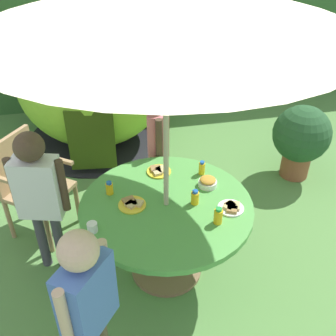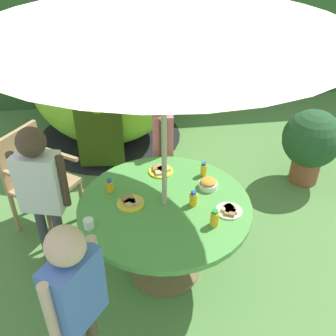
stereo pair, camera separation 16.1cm
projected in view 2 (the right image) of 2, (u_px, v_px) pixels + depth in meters
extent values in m
cube|color=#548442|center=(165.00, 270.00, 3.23)|extent=(10.00, 10.00, 0.02)
cube|color=#33602D|center=(131.00, 19.00, 5.46)|extent=(9.00, 0.70, 2.19)
cylinder|color=brown|center=(165.00, 268.00, 3.22)|extent=(0.56, 0.56, 0.03)
cylinder|color=brown|center=(165.00, 240.00, 3.05)|extent=(0.12, 0.12, 0.64)
cylinder|color=#519E47|center=(165.00, 206.00, 2.85)|extent=(1.25, 1.25, 0.04)
cylinder|color=#B7AD8C|center=(164.00, 155.00, 2.60)|extent=(0.04, 0.04, 2.20)
cylinder|color=tan|center=(51.00, 227.00, 3.33)|extent=(0.04, 0.04, 0.42)
cylinder|color=tan|center=(82.00, 200.00, 3.63)|extent=(0.04, 0.04, 0.42)
cylinder|color=tan|center=(15.00, 212.00, 3.49)|extent=(0.04, 0.04, 0.42)
cylinder|color=tan|center=(47.00, 187.00, 3.79)|extent=(0.04, 0.04, 0.42)
cube|color=tan|center=(44.00, 186.00, 3.43)|extent=(0.64, 0.63, 0.04)
cube|color=tan|center=(20.00, 155.00, 3.37)|extent=(0.29, 0.39, 0.47)
cube|color=tan|center=(22.00, 178.00, 3.16)|extent=(0.39, 0.30, 0.03)
cube|color=tan|center=(56.00, 153.00, 3.46)|extent=(0.39, 0.30, 0.03)
ellipsoid|color=#8CC633|center=(105.00, 78.00, 4.58)|extent=(1.89, 1.80, 1.54)
cylinder|color=black|center=(111.00, 135.00, 5.01)|extent=(1.94, 1.94, 0.01)
cube|color=#314511|center=(100.00, 138.00, 4.13)|extent=(0.48, 0.09, 0.69)
cylinder|color=brown|center=(305.00, 170.00, 4.17)|extent=(0.30, 0.30, 0.26)
sphere|color=#234C28|center=(312.00, 139.00, 3.95)|extent=(0.59, 0.59, 0.59)
cylinder|color=brown|center=(163.00, 176.00, 3.82)|extent=(0.08, 0.08, 0.55)
cylinder|color=brown|center=(163.00, 184.00, 3.71)|extent=(0.08, 0.08, 0.55)
cube|color=#EA727F|center=(163.00, 133.00, 3.48)|extent=(0.21, 0.34, 0.46)
cylinder|color=#4C3828|center=(163.00, 122.00, 3.61)|extent=(0.06, 0.06, 0.42)
cylinder|color=#4C3828|center=(163.00, 142.00, 3.32)|extent=(0.06, 0.06, 0.42)
sphere|color=#4C3828|center=(163.00, 98.00, 3.29)|extent=(0.21, 0.21, 0.21)
cylinder|color=#3F3F47|center=(44.00, 233.00, 3.18)|extent=(0.08, 0.08, 0.56)
cylinder|color=#3F3F47|center=(60.00, 234.00, 3.16)|extent=(0.08, 0.08, 0.56)
cube|color=white|center=(40.00, 182.00, 2.88)|extent=(0.36, 0.26, 0.47)
cylinder|color=#4C3828|center=(16.00, 178.00, 2.88)|extent=(0.06, 0.06, 0.42)
cylinder|color=#4C3828|center=(63.00, 181.00, 2.85)|extent=(0.06, 0.06, 0.42)
sphere|color=#4C3828|center=(31.00, 142.00, 2.69)|extent=(0.21, 0.21, 0.21)
cylinder|color=brown|center=(93.00, 336.00, 2.44)|extent=(0.08, 0.08, 0.55)
cube|color=#4C72C6|center=(74.00, 291.00, 2.10)|extent=(0.33, 0.36, 0.46)
cylinder|color=#D8B293|center=(50.00, 313.00, 1.96)|extent=(0.06, 0.06, 0.42)
cylinder|color=#D8B293|center=(95.00, 265.00, 2.22)|extent=(0.06, 0.06, 0.42)
sphere|color=#D8B293|center=(65.00, 246.00, 1.91)|extent=(0.21, 0.21, 0.21)
cylinder|color=white|center=(208.00, 185.00, 2.98)|extent=(0.14, 0.14, 0.04)
ellipsoid|color=gold|center=(208.00, 181.00, 2.96)|extent=(0.12, 0.12, 0.04)
cylinder|color=white|center=(229.00, 211.00, 2.76)|extent=(0.19, 0.19, 0.01)
cube|color=tan|center=(232.00, 209.00, 2.76)|extent=(0.11, 0.11, 0.02)
cube|color=#9E7547|center=(229.00, 207.00, 2.77)|extent=(0.08, 0.08, 0.02)
cube|color=tan|center=(227.00, 210.00, 2.75)|extent=(0.09, 0.09, 0.02)
cube|color=#9E7547|center=(230.00, 212.00, 2.73)|extent=(0.09, 0.09, 0.02)
cylinder|color=yellow|center=(131.00, 203.00, 2.83)|extent=(0.20, 0.20, 0.01)
cube|color=tan|center=(136.00, 202.00, 2.82)|extent=(0.09, 0.09, 0.02)
cube|color=#9E7547|center=(128.00, 199.00, 2.84)|extent=(0.11, 0.11, 0.02)
cube|color=tan|center=(130.00, 203.00, 2.81)|extent=(0.10, 0.10, 0.02)
cylinder|color=yellow|center=(161.00, 171.00, 3.16)|extent=(0.19, 0.19, 0.01)
cube|color=tan|center=(164.00, 169.00, 3.16)|extent=(0.11, 0.11, 0.02)
cube|color=#9E7547|center=(158.00, 168.00, 3.17)|extent=(0.08, 0.08, 0.02)
cube|color=tan|center=(159.00, 172.00, 3.12)|extent=(0.07, 0.07, 0.02)
cylinder|color=yellow|center=(193.00, 199.00, 2.81)|extent=(0.06, 0.06, 0.10)
cylinder|color=blue|center=(194.00, 193.00, 2.77)|extent=(0.04, 0.04, 0.02)
cylinder|color=yellow|center=(204.00, 170.00, 3.10)|extent=(0.05, 0.05, 0.10)
cylinder|color=blue|center=(204.00, 164.00, 3.07)|extent=(0.04, 0.04, 0.02)
cylinder|color=yellow|center=(215.00, 219.00, 2.63)|extent=(0.06, 0.06, 0.11)
cylinder|color=green|center=(215.00, 212.00, 2.59)|extent=(0.04, 0.04, 0.02)
cylinder|color=yellow|center=(110.00, 186.00, 2.94)|extent=(0.05, 0.05, 0.09)
cylinder|color=blue|center=(109.00, 181.00, 2.91)|extent=(0.04, 0.04, 0.02)
cylinder|color=white|center=(89.00, 224.00, 2.62)|extent=(0.07, 0.07, 0.07)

